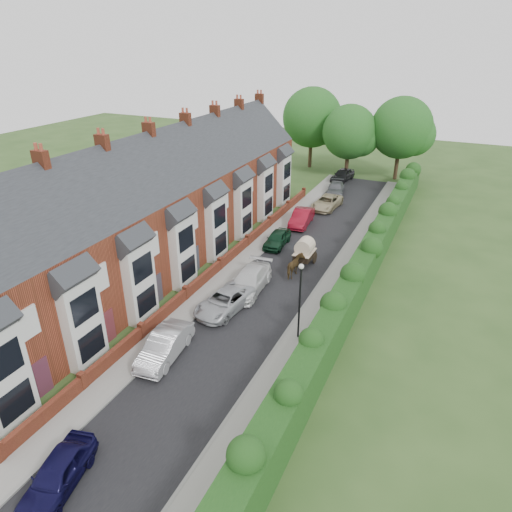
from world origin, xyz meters
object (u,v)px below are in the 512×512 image
(car_white, at_px, (249,281))
(car_black, at_px, (343,175))
(lamppost, at_px, (300,292))
(car_grey, at_px, (336,188))
(car_red, at_px, (302,218))
(car_beige, at_px, (327,202))
(car_navy, at_px, (58,474))
(car_silver_a, at_px, (165,346))
(horse, at_px, (295,266))
(car_green, at_px, (277,239))
(horse_cart, at_px, (305,250))
(car_silver_b, at_px, (225,301))

(car_white, height_order, car_black, car_white)
(lamppost, xyz_separation_m, car_grey, (-5.72, 28.71, -2.65))
(car_red, relative_size, car_beige, 0.95)
(car_grey, relative_size, car_black, 0.99)
(car_red, height_order, car_beige, car_red)
(car_navy, bearing_deg, car_beige, 76.45)
(car_silver_a, relative_size, horse, 2.33)
(car_grey, xyz_separation_m, horse, (2.75, -21.20, 0.20))
(car_white, height_order, car_green, car_white)
(car_beige, bearing_deg, horse_cart, -76.17)
(car_navy, distance_m, car_green, 26.02)
(car_beige, height_order, horse_cart, horse_cart)
(car_green, height_order, horse, horse)
(car_beige, bearing_deg, car_silver_a, -87.83)
(car_silver_a, xyz_separation_m, car_white, (1.12, 8.98, 0.01))
(lamppost, height_order, car_navy, lamppost)
(lamppost, bearing_deg, car_navy, -111.65)
(car_beige, bearing_deg, car_grey, 100.10)
(car_grey, relative_size, horse_cart, 1.39)
(car_red, distance_m, horse_cart, 8.71)
(car_red, bearing_deg, car_grey, 82.79)
(car_red, distance_m, horse, 10.75)
(car_silver_a, distance_m, car_red, 22.70)
(horse, bearing_deg, car_grey, -82.09)
(car_grey, bearing_deg, car_black, 85.80)
(car_red, bearing_deg, car_black, 85.81)
(car_navy, relative_size, car_red, 0.89)
(lamppost, bearing_deg, car_red, 108.92)
(horse, bearing_deg, lamppost, 112.14)
(car_grey, bearing_deg, car_silver_a, -102.27)
(car_white, xyz_separation_m, horse_cart, (2.30, 5.61, 0.56))
(car_grey, bearing_deg, car_navy, -100.79)
(horse_cart, bearing_deg, car_beige, 99.25)
(car_beige, bearing_deg, car_green, -91.48)
(car_beige, bearing_deg, car_black, 100.82)
(car_silver_b, bearing_deg, car_white, 91.48)
(lamppost, height_order, car_red, lamppost)
(horse, height_order, horse_cart, horse_cart)
(car_navy, xyz_separation_m, car_grey, (-0.25, 42.51, -0.05))
(car_green, bearing_deg, car_black, 87.82)
(car_green, relative_size, car_beige, 0.81)
(car_silver_b, distance_m, car_black, 33.27)
(lamppost, bearing_deg, car_green, 117.68)
(car_red, bearing_deg, car_beige, 75.74)
(car_green, relative_size, car_grey, 0.88)
(car_white, bearing_deg, car_silver_b, -100.32)
(lamppost, height_order, car_black, lamppost)
(car_white, bearing_deg, car_green, 93.78)
(car_green, bearing_deg, horse, -56.05)
(car_beige, relative_size, horse_cart, 1.52)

